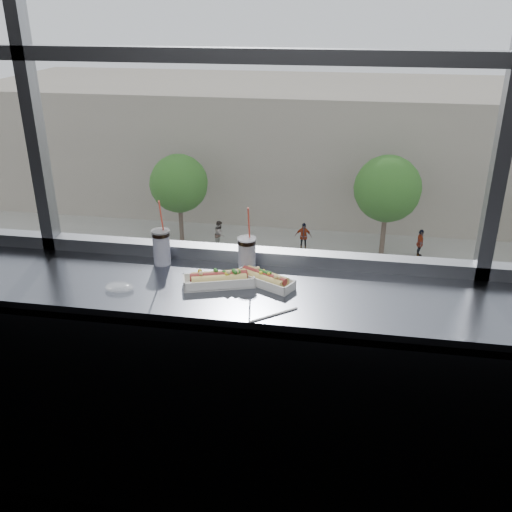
% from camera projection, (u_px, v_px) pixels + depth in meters
% --- Properties ---
extents(wall_back_lower, '(6.00, 0.00, 6.00)m').
position_uv_depth(wall_back_lower, '(254.00, 360.00, 2.86)').
color(wall_back_lower, black).
rests_on(wall_back_lower, ground).
extents(counter, '(6.00, 0.55, 0.06)m').
position_uv_depth(counter, '(243.00, 294.00, 2.40)').
color(counter, slate).
rests_on(counter, ground).
extents(counter_fascia, '(6.00, 0.04, 1.04)m').
position_uv_depth(counter_fascia, '(233.00, 432.00, 2.39)').
color(counter_fascia, slate).
rests_on(counter_fascia, ground).
extents(hotdog_tray_left, '(0.31, 0.19, 0.07)m').
position_uv_depth(hotdog_tray_left, '(219.00, 279.00, 2.40)').
color(hotdog_tray_left, white).
rests_on(hotdog_tray_left, counter).
extents(hotdog_tray_right, '(0.28, 0.20, 0.07)m').
position_uv_depth(hotdog_tray_right, '(264.00, 278.00, 2.41)').
color(hotdog_tray_right, white).
rests_on(hotdog_tray_right, counter).
extents(soda_cup_left, '(0.08, 0.08, 0.31)m').
position_uv_depth(soda_cup_left, '(161.00, 245.00, 2.57)').
color(soda_cup_left, white).
rests_on(soda_cup_left, counter).
extents(soda_cup_right, '(0.08, 0.08, 0.31)m').
position_uv_depth(soda_cup_right, '(247.00, 253.00, 2.50)').
color(soda_cup_right, white).
rests_on(soda_cup_right, counter).
extents(loose_straw, '(0.17, 0.14, 0.01)m').
position_uv_depth(loose_straw, '(274.00, 315.00, 2.18)').
color(loose_straw, white).
rests_on(loose_straw, counter).
extents(wrapper, '(0.11, 0.08, 0.03)m').
position_uv_depth(wrapper, '(119.00, 287.00, 2.37)').
color(wrapper, silver).
rests_on(wrapper, counter).
extents(plaza_ground, '(120.00, 120.00, 0.00)m').
position_uv_depth(plaza_ground, '(344.00, 176.00, 46.72)').
color(plaza_ground, gray).
rests_on(plaza_ground, ground).
extents(street_asphalt, '(80.00, 10.00, 0.06)m').
position_uv_depth(street_asphalt, '(330.00, 321.00, 25.57)').
color(street_asphalt, black).
rests_on(street_asphalt, plaza_ground).
extents(far_sidewalk, '(80.00, 6.00, 0.04)m').
position_uv_depth(far_sidewalk, '(337.00, 251.00, 32.77)').
color(far_sidewalk, gray).
rests_on(far_sidewalk, plaza_ground).
extents(far_building, '(50.00, 14.00, 8.00)m').
position_uv_depth(far_building, '(346.00, 143.00, 40.13)').
color(far_building, gray).
rests_on(far_building, plaza_ground).
extents(car_near_d, '(2.44, 5.72, 1.90)m').
position_uv_depth(car_near_d, '(474.00, 366.00, 20.76)').
color(car_near_d, white).
rests_on(car_near_d, street_asphalt).
extents(car_near_c, '(2.83, 5.76, 1.86)m').
position_uv_depth(car_near_c, '(332.00, 354.00, 21.55)').
color(car_near_c, '#7D1100').
rests_on(car_near_c, street_asphalt).
extents(car_near_b, '(2.91, 6.10, 1.98)m').
position_uv_depth(car_near_b, '(126.00, 333.00, 22.77)').
color(car_near_b, black).
rests_on(car_near_b, street_asphalt).
extents(car_near_a, '(2.95, 6.53, 2.14)m').
position_uv_depth(car_near_a, '(15.00, 321.00, 23.48)').
color(car_near_a, '#8296A8').
rests_on(car_near_a, street_asphalt).
extents(car_far_a, '(2.88, 6.52, 2.15)m').
position_uv_depth(car_far_a, '(110.00, 246.00, 30.54)').
color(car_far_a, black).
rests_on(car_far_a, street_asphalt).
extents(pedestrian_a, '(0.64, 0.86, 1.93)m').
position_uv_depth(pedestrian_a, '(220.00, 232.00, 32.87)').
color(pedestrian_a, '#66605B').
rests_on(pedestrian_a, far_sidewalk).
extents(pedestrian_c, '(0.66, 0.87, 1.97)m').
position_uv_depth(pedestrian_c, '(420.00, 241.00, 31.56)').
color(pedestrian_c, '#66605B').
rests_on(pedestrian_c, far_sidewalk).
extents(pedestrian_b, '(0.87, 0.65, 1.95)m').
position_uv_depth(pedestrian_b, '(303.00, 234.00, 32.53)').
color(pedestrian_b, '#66605B').
rests_on(pedestrian_b, far_sidewalk).
extents(tree_left, '(3.37, 3.37, 5.27)m').
position_uv_depth(tree_left, '(179.00, 184.00, 32.72)').
color(tree_left, '#47382B').
rests_on(tree_left, far_sidewalk).
extents(tree_center, '(3.66, 3.66, 5.71)m').
position_uv_depth(tree_center, '(388.00, 189.00, 30.81)').
color(tree_center, '#47382B').
rests_on(tree_center, far_sidewalk).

